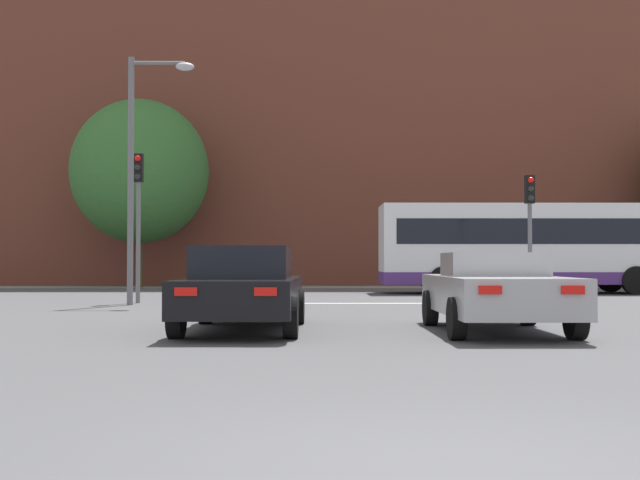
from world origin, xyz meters
TOP-DOWN VIEW (x-y plane):
  - ground_plane at (0.00, 0.00)m, footprint 400.00×400.00m
  - stop_line_strip at (0.00, 17.83)m, footprint 8.74×0.30m
  - far_pavement at (0.00, 31.71)m, footprint 69.72×2.50m
  - brick_civic_building at (-3.49, 41.21)m, footprint 43.29×13.81m
  - car_saloon_left at (-1.95, 9.10)m, footprint 2.01×4.68m
  - car_roadster_right at (2.25, 8.82)m, footprint 2.00×4.41m
  - bus_crossing_lead at (7.11, 24.79)m, footprint 10.92×2.71m
  - traffic_light_near_left at (-5.72, 18.06)m, footprint 0.26×0.31m
  - traffic_light_near_right at (5.35, 18.21)m, footprint 0.26×0.31m
  - street_lamp_junction at (-5.41, 17.04)m, footprint 1.78×0.36m
  - pedestrian_waiting at (5.40, 32.06)m, footprint 0.34×0.45m
  - tree_by_building at (-8.83, 36.72)m, footprint 3.92×3.92m
  - tree_distant at (-8.63, 31.49)m, footprint 6.15×6.15m

SIDE VIEW (x-z plane):
  - ground_plane at x=0.00m, z-range 0.00..0.00m
  - stop_line_strip at x=0.00m, z-range 0.00..0.01m
  - far_pavement at x=0.00m, z-range 0.00..0.01m
  - car_roadster_right at x=2.25m, z-range 0.01..1.33m
  - car_saloon_left at x=-1.95m, z-range 0.02..1.44m
  - pedestrian_waiting at x=5.40m, z-range 0.17..1.99m
  - bus_crossing_lead at x=7.11m, z-range 0.12..3.35m
  - traffic_light_near_right at x=5.35m, z-range 0.65..4.27m
  - traffic_light_near_left at x=-5.72m, z-range 0.72..4.92m
  - tree_by_building at x=-8.83m, z-range 0.83..6.64m
  - street_lamp_junction at x=-5.41m, z-range 0.74..7.42m
  - tree_distant at x=-8.63m, z-range 0.99..9.44m
  - brick_civic_building at x=-3.49m, z-range -3.85..26.12m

